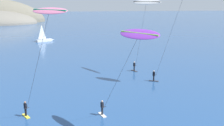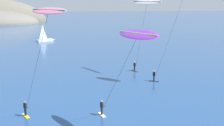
% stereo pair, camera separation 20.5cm
% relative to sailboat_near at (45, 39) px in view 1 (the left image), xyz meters
% --- Properties ---
extents(sailboat_near, '(5.66, 3.71, 5.70)m').
position_rel_sailboat_near_xyz_m(sailboat_near, '(0.00, 0.00, 0.00)').
color(sailboat_near, white).
rests_on(sailboat_near, ground).
extents(kitesurfer_pink, '(5.79, 7.14, 11.73)m').
position_rel_sailboat_near_xyz_m(kitesurfer_pink, '(5.34, -60.99, 9.68)').
color(kitesurfer_pink, yellow).
rests_on(kitesurfer_pink, ground).
extents(kitesurfer_purple, '(5.11, 7.45, 9.81)m').
position_rel_sailboat_near_xyz_m(kitesurfer_purple, '(13.21, -62.23, 7.97)').
color(kitesurfer_purple, silver).
rests_on(kitesurfer_purple, ground).
extents(kitesurfer_white, '(4.12, 5.86, 12.41)m').
position_rel_sailboat_near_xyz_m(kitesurfer_white, '(19.71, -41.67, 10.43)').
color(kitesurfer_white, '#2D2D33').
rests_on(kitesurfer_white, ground).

